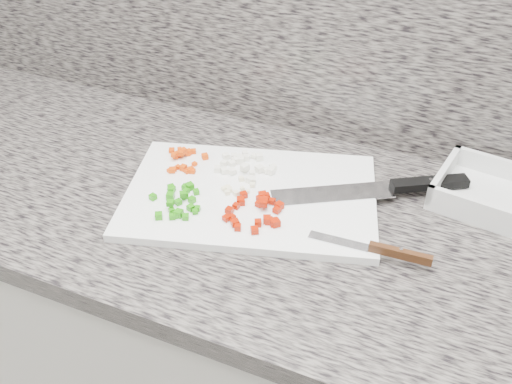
% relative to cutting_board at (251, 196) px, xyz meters
% --- Properties ---
extents(cabinet, '(3.92, 0.62, 0.86)m').
position_rel_cutting_board_xyz_m(cabinet, '(0.08, -0.01, -0.48)').
color(cabinet, silver).
rests_on(cabinet, ground).
extents(countertop, '(3.96, 0.64, 0.04)m').
position_rel_cutting_board_xyz_m(countertop, '(0.08, -0.01, -0.03)').
color(countertop, '#645E58').
rests_on(countertop, cabinet).
extents(backsplash, '(3.92, 0.02, 0.60)m').
position_rel_cutting_board_xyz_m(backsplash, '(0.08, 0.29, 0.29)').
color(backsplash, '#645E58').
rests_on(backsplash, countertop).
extents(cutting_board, '(0.54, 0.43, 0.02)m').
position_rel_cutting_board_xyz_m(cutting_board, '(0.00, 0.00, 0.00)').
color(cutting_board, white).
rests_on(cutting_board, countertop).
extents(carrot_pile, '(0.09, 0.09, 0.02)m').
position_rel_cutting_board_xyz_m(carrot_pile, '(-0.17, 0.04, 0.01)').
color(carrot_pile, '#DD3F04').
rests_on(carrot_pile, cutting_board).
extents(onion_pile, '(0.12, 0.10, 0.02)m').
position_rel_cutting_board_xyz_m(onion_pile, '(-0.04, 0.07, 0.01)').
color(onion_pile, white).
rests_on(onion_pile, cutting_board).
extents(green_pepper_pile, '(0.11, 0.12, 0.02)m').
position_rel_cutting_board_xyz_m(green_pepper_pile, '(-0.11, -0.09, 0.01)').
color(green_pepper_pile, '#238A0C').
rests_on(green_pepper_pile, cutting_board).
extents(red_pepper_pile, '(0.11, 0.12, 0.02)m').
position_rel_cutting_board_xyz_m(red_pepper_pile, '(0.04, -0.05, 0.02)').
color(red_pepper_pile, '#A41702').
rests_on(red_pepper_pile, cutting_board).
extents(garlic_pile, '(0.06, 0.06, 0.01)m').
position_rel_cutting_board_xyz_m(garlic_pile, '(-0.03, -0.00, 0.01)').
color(garlic_pile, '#F9EFC0').
rests_on(garlic_pile, cutting_board).
extents(chef_knife, '(0.34, 0.23, 0.02)m').
position_rel_cutting_board_xyz_m(chef_knife, '(0.25, 0.12, 0.01)').
color(chef_knife, silver).
rests_on(chef_knife, cutting_board).
extents(paring_knife, '(0.21, 0.02, 0.02)m').
position_rel_cutting_board_xyz_m(paring_knife, '(0.27, -0.07, 0.01)').
color(paring_knife, silver).
rests_on(paring_knife, cutting_board).
extents(tray, '(0.26, 0.21, 0.05)m').
position_rel_cutting_board_xyz_m(tray, '(0.44, 0.17, 0.01)').
color(tray, silver).
rests_on(tray, countertop).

